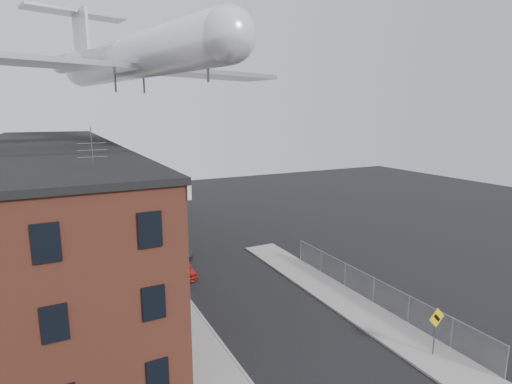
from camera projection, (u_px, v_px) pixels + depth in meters
The scene contains 19 objects.
ground at pixel (337, 376), 19.69m from camera, with size 120.00×120.00×0.00m, color black.
sidewalk_left at pixel (134, 248), 38.26m from camera, with size 3.00×62.00×0.12m, color gray.
sidewalk_right at pixel (346, 301), 27.37m from camera, with size 3.00×26.00×0.12m, color gray.
curb_left at pixel (149, 246), 38.90m from camera, with size 0.15×62.00×0.14m, color gray.
curb_right at pixel (329, 306), 26.73m from camera, with size 0.15×26.00×0.14m, color gray.
corner_building at pixel (54, 271), 19.51m from camera, with size 10.31×12.30×12.15m.
row_house_a at pixel (54, 224), 27.85m from camera, with size 11.98×7.00×10.30m.
row_house_b at pixel (53, 204), 33.98m from camera, with size 11.98×7.00×10.30m.
row_house_c at pixel (53, 190), 40.10m from camera, with size 11.98×7.00×10.30m.
row_house_d at pixel (53, 180), 46.23m from camera, with size 11.98×7.00×10.30m.
row_house_e at pixel (52, 172), 52.36m from camera, with size 11.98×7.00×10.30m.
chainlink_fence at pixel (374, 290), 26.98m from camera, with size 0.06×18.06×1.90m.
warning_sign at pixel (436, 324), 20.91m from camera, with size 1.10×0.11×2.80m.
utility_pole at pixel (143, 215), 32.07m from camera, with size 1.80×0.26×9.00m.
street_tree at pixel (127, 205), 41.14m from camera, with size 3.22×3.20×5.20m.
car_near at pixel (181, 268), 31.78m from camera, with size 1.58×3.93×1.34m, color #B31B17.
car_mid at pixel (180, 249), 36.25m from camera, with size 1.28×3.68×1.21m, color black.
car_far at pixel (131, 213), 49.58m from camera, with size 1.62×3.98×1.15m, color slate.
airplane at pixel (131, 58), 34.09m from camera, with size 26.41×30.20×8.70m.
Camera 1 is at (-11.49, -13.87, 12.73)m, focal length 28.00 mm.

